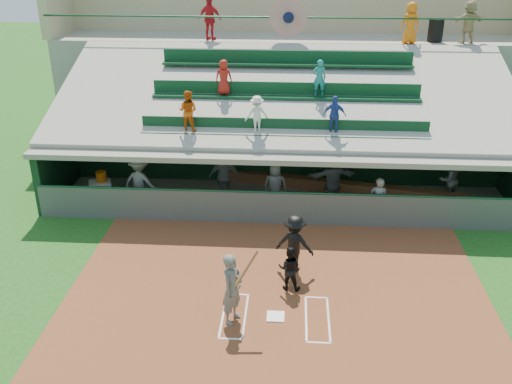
# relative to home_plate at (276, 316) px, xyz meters

# --- Properties ---
(ground) EXTENTS (100.00, 100.00, 0.00)m
(ground) POSITION_rel_home_plate_xyz_m (0.00, 0.00, -0.04)
(ground) COLOR #194C15
(ground) RESTS_ON ground
(dirt_slab) EXTENTS (11.00, 9.00, 0.02)m
(dirt_slab) POSITION_rel_home_plate_xyz_m (0.00, 0.50, -0.03)
(dirt_slab) COLOR brown
(dirt_slab) RESTS_ON ground
(home_plate) EXTENTS (0.43, 0.43, 0.03)m
(home_plate) POSITION_rel_home_plate_xyz_m (0.00, 0.00, 0.00)
(home_plate) COLOR white
(home_plate) RESTS_ON dirt_slab
(batters_box_chalk) EXTENTS (2.65, 1.85, 0.01)m
(batters_box_chalk) POSITION_rel_home_plate_xyz_m (0.00, 0.00, -0.01)
(batters_box_chalk) COLOR silver
(batters_box_chalk) RESTS_ON dirt_slab
(dugout_floor) EXTENTS (16.00, 3.50, 0.04)m
(dugout_floor) POSITION_rel_home_plate_xyz_m (0.00, 6.75, -0.02)
(dugout_floor) COLOR gray
(dugout_floor) RESTS_ON ground
(concourse_slab) EXTENTS (20.00, 3.00, 4.60)m
(concourse_slab) POSITION_rel_home_plate_xyz_m (0.00, 13.50, 2.26)
(concourse_slab) COLOR gray
(concourse_slab) RESTS_ON ground
(grandstand) EXTENTS (20.40, 10.40, 7.80)m
(grandstand) POSITION_rel_home_plate_xyz_m (-0.01, 10.51, 2.23)
(grandstand) COLOR #4F5550
(grandstand) RESTS_ON ground
(batter_at_plate) EXTENTS (0.96, 0.81, 1.95)m
(batter_at_plate) POSITION_rel_home_plate_xyz_m (-1.03, -0.20, 0.91)
(batter_at_plate) COLOR #535550
(batter_at_plate) RESTS_ON dirt_slab
(catcher) EXTENTS (0.66, 0.54, 1.25)m
(catcher) POSITION_rel_home_plate_xyz_m (0.31, 1.28, 0.61)
(catcher) COLOR black
(catcher) RESTS_ON dirt_slab
(home_umpire) EXTENTS (1.21, 0.90, 1.67)m
(home_umpire) POSITION_rel_home_plate_xyz_m (0.43, 2.23, 0.82)
(home_umpire) COLOR black
(home_umpire) RESTS_ON dirt_slab
(dugout_bench) EXTENTS (13.21, 3.29, 0.40)m
(dugout_bench) POSITION_rel_home_plate_xyz_m (-0.05, 8.07, 0.21)
(dugout_bench) COLOR #986337
(dugout_bench) RESTS_ON dugout_floor
(white_table) EXTENTS (0.89, 0.78, 0.66)m
(white_table) POSITION_rel_home_plate_xyz_m (-6.43, 6.45, 0.33)
(white_table) COLOR white
(white_table) RESTS_ON dugout_floor
(water_cooler) EXTENTS (0.36, 0.36, 0.36)m
(water_cooler) POSITION_rel_home_plate_xyz_m (-6.36, 6.48, 0.84)
(water_cooler) COLOR orange
(water_cooler) RESTS_ON white_table
(dugout_player_a) EXTENTS (1.37, 0.99, 1.91)m
(dugout_player_a) POSITION_rel_home_plate_xyz_m (-4.79, 5.80, 0.96)
(dugout_player_a) COLOR #60625D
(dugout_player_a) RESTS_ON dugout_floor
(dugout_player_b) EXTENTS (1.10, 0.53, 1.82)m
(dugout_player_b) POSITION_rel_home_plate_xyz_m (-2.02, 6.56, 0.92)
(dugout_player_b) COLOR #5B5D58
(dugout_player_b) RESTS_ON dugout_floor
(dugout_player_c) EXTENTS (0.80, 0.53, 1.63)m
(dugout_player_c) POSITION_rel_home_plate_xyz_m (-0.25, 6.15, 0.82)
(dugout_player_c) COLOR #5C5F59
(dugout_player_c) RESTS_ON dugout_floor
(dugout_player_d) EXTENTS (1.82, 0.94, 1.88)m
(dugout_player_d) POSITION_rel_home_plate_xyz_m (1.71, 6.66, 0.94)
(dugout_player_d) COLOR #5E615B
(dugout_player_d) RESTS_ON dugout_floor
(dugout_player_e) EXTENTS (0.62, 0.44, 1.57)m
(dugout_player_e) POSITION_rel_home_plate_xyz_m (3.09, 5.25, 0.79)
(dugout_player_e) COLOR #595B56
(dugout_player_e) RESTS_ON dugout_floor
(dugout_player_f) EXTENTS (0.97, 0.88, 1.63)m
(dugout_player_f) POSITION_rel_home_plate_xyz_m (5.76, 7.08, 0.82)
(dugout_player_f) COLOR #555853
(dugout_player_f) RESTS_ON dugout_floor
(trash_bin) EXTENTS (0.60, 0.60, 0.90)m
(trash_bin) POSITION_rel_home_plate_xyz_m (5.98, 12.71, 5.02)
(trash_bin) COLOR black
(trash_bin) RESTS_ON concourse_slab
(concourse_staff_a) EXTENTS (1.10, 0.75, 1.73)m
(concourse_staff_a) POSITION_rel_home_plate_xyz_m (-3.22, 12.53, 5.43)
(concourse_staff_a) COLOR red
(concourse_staff_a) RESTS_ON concourse_slab
(concourse_staff_b) EXTENTS (0.89, 0.68, 1.61)m
(concourse_staff_b) POSITION_rel_home_plate_xyz_m (4.84, 12.18, 5.37)
(concourse_staff_b) COLOR orange
(concourse_staff_b) RESTS_ON concourse_slab
(concourse_staff_c) EXTENTS (1.62, 0.94, 1.67)m
(concourse_staff_c) POSITION_rel_home_plate_xyz_m (7.19, 12.48, 5.40)
(concourse_staff_c) COLOR tan
(concourse_staff_c) RESTS_ON concourse_slab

